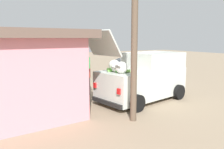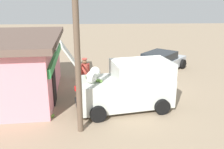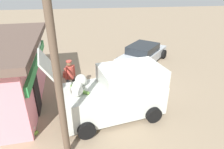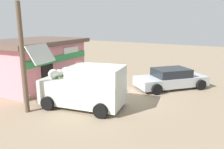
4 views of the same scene
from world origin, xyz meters
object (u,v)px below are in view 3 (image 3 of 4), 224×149
(parked_sedan, at_px, (142,54))
(paint_bucket, at_px, (66,74))
(customer_bending, at_px, (78,94))
(delivery_van, at_px, (116,93))
(vendor_standing, at_px, (70,75))
(unloaded_banana_pile, at_px, (25,128))

(parked_sedan, height_order, paint_bucket, parked_sedan)
(parked_sedan, bearing_deg, customer_bending, 139.68)
(customer_bending, height_order, paint_bucket, customer_bending)
(delivery_van, height_order, vendor_standing, delivery_van)
(parked_sedan, xyz_separation_m, unloaded_banana_pile, (-5.88, 5.98, -0.34))
(unloaded_banana_pile, bearing_deg, customer_bending, -60.61)
(delivery_van, distance_m, customer_bending, 1.56)
(paint_bucket, bearing_deg, customer_bending, -166.91)
(delivery_van, distance_m, vendor_standing, 2.59)
(vendor_standing, distance_m, customer_bending, 1.48)
(delivery_van, bearing_deg, customer_bending, 75.95)
(unloaded_banana_pile, xyz_separation_m, paint_bucket, (4.41, -1.12, -0.08))
(parked_sedan, bearing_deg, paint_bucket, 106.83)
(vendor_standing, relative_size, paint_bucket, 5.19)
(vendor_standing, bearing_deg, paint_bucket, 12.22)
(parked_sedan, relative_size, unloaded_banana_pile, 4.72)
(customer_bending, bearing_deg, unloaded_banana_pile, 119.39)
(customer_bending, relative_size, unloaded_banana_pile, 1.51)
(vendor_standing, bearing_deg, parked_sedan, -52.71)
(parked_sedan, relative_size, customer_bending, 3.12)
(vendor_standing, height_order, paint_bucket, vendor_standing)
(vendor_standing, height_order, unloaded_banana_pile, vendor_standing)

